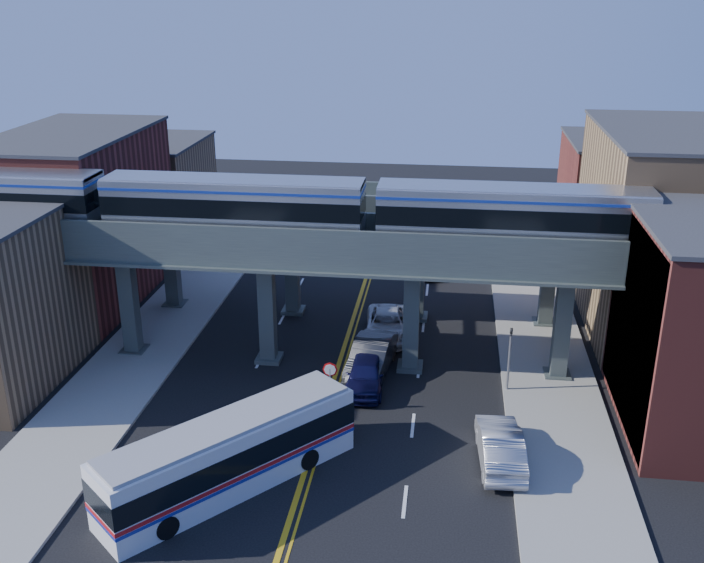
{
  "coord_description": "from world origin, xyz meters",
  "views": [
    {
      "loc": [
        5.78,
        -31.05,
        20.15
      ],
      "look_at": [
        0.78,
        7.77,
        5.11
      ],
      "focal_mm": 40.0,
      "sensor_mm": 36.0,
      "label": 1
    }
  ],
  "objects_px": {
    "car_lane_c": "(387,325)",
    "car_lane_d": "(432,262)",
    "traffic_signal": "(510,352)",
    "car_lane_b": "(371,357)",
    "stop_sign": "(330,378)",
    "car_lane_a": "(366,373)",
    "transit_bus": "(230,455)",
    "car_parked_curb": "(500,446)",
    "transit_train": "(234,204)"
  },
  "relations": [
    {
      "from": "car_lane_d",
      "to": "stop_sign",
      "type": "bearing_deg",
      "value": -102.62
    },
    {
      "from": "transit_train",
      "to": "car_lane_d",
      "type": "relative_size",
      "value": 8.69
    },
    {
      "from": "transit_train",
      "to": "car_lane_c",
      "type": "xyz_separation_m",
      "value": [
        7.91,
        4.05,
        -8.33
      ]
    },
    {
      "from": "car_lane_c",
      "to": "transit_bus",
      "type": "bearing_deg",
      "value": -111.87
    },
    {
      "from": "transit_bus",
      "to": "car_lane_b",
      "type": "distance_m",
      "value": 12.14
    },
    {
      "from": "car_lane_a",
      "to": "car_lane_c",
      "type": "bearing_deg",
      "value": 84.65
    },
    {
      "from": "transit_bus",
      "to": "car_lane_a",
      "type": "height_order",
      "value": "transit_bus"
    },
    {
      "from": "transit_bus",
      "to": "car_lane_c",
      "type": "distance_m",
      "value": 16.75
    },
    {
      "from": "traffic_signal",
      "to": "transit_bus",
      "type": "bearing_deg",
      "value": -140.9
    },
    {
      "from": "car_lane_c",
      "to": "car_parked_curb",
      "type": "relative_size",
      "value": 1.05
    },
    {
      "from": "car_lane_b",
      "to": "car_parked_curb",
      "type": "distance_m",
      "value": 10.3
    },
    {
      "from": "car_lane_a",
      "to": "car_lane_d",
      "type": "height_order",
      "value": "car_lane_a"
    },
    {
      "from": "transit_train",
      "to": "car_lane_a",
      "type": "distance_m",
      "value": 11.34
    },
    {
      "from": "stop_sign",
      "to": "car_parked_curb",
      "type": "height_order",
      "value": "stop_sign"
    },
    {
      "from": "transit_train",
      "to": "stop_sign",
      "type": "height_order",
      "value": "transit_train"
    },
    {
      "from": "car_lane_a",
      "to": "car_lane_b",
      "type": "relative_size",
      "value": 0.87
    },
    {
      "from": "transit_train",
      "to": "car_lane_d",
      "type": "xyz_separation_m",
      "value": [
        10.23,
        15.77,
        -8.38
      ]
    },
    {
      "from": "traffic_signal",
      "to": "car_lane_d",
      "type": "relative_size",
      "value": 0.83
    },
    {
      "from": "stop_sign",
      "to": "car_lane_b",
      "type": "xyz_separation_m",
      "value": [
        1.6,
        4.29,
        -0.84
      ]
    },
    {
      "from": "stop_sign",
      "to": "traffic_signal",
      "type": "bearing_deg",
      "value": 18.63
    },
    {
      "from": "transit_train",
      "to": "car_parked_curb",
      "type": "distance_m",
      "value": 18.42
    },
    {
      "from": "car_lane_a",
      "to": "car_lane_d",
      "type": "bearing_deg",
      "value": 80.55
    },
    {
      "from": "car_lane_a",
      "to": "car_lane_c",
      "type": "distance_m",
      "value": 6.55
    },
    {
      "from": "transit_train",
      "to": "stop_sign",
      "type": "distance_m",
      "value": 10.63
    },
    {
      "from": "car_lane_b",
      "to": "car_lane_c",
      "type": "bearing_deg",
      "value": 91.24
    },
    {
      "from": "transit_train",
      "to": "car_lane_a",
      "type": "xyz_separation_m",
      "value": [
        7.35,
        -2.48,
        -8.26
      ]
    },
    {
      "from": "transit_train",
      "to": "car_lane_b",
      "type": "height_order",
      "value": "transit_train"
    },
    {
      "from": "transit_train",
      "to": "car_lane_a",
      "type": "bearing_deg",
      "value": -18.66
    },
    {
      "from": "stop_sign",
      "to": "car_lane_d",
      "type": "height_order",
      "value": "stop_sign"
    },
    {
      "from": "traffic_signal",
      "to": "car_lane_b",
      "type": "bearing_deg",
      "value": 169.96
    },
    {
      "from": "transit_bus",
      "to": "car_parked_curb",
      "type": "distance_m",
      "value": 11.88
    },
    {
      "from": "car_lane_b",
      "to": "car_lane_d",
      "type": "xyz_separation_m",
      "value": [
        2.78,
        16.48,
        -0.21
      ]
    },
    {
      "from": "car_lane_c",
      "to": "car_lane_b",
      "type": "bearing_deg",
      "value": -99.08
    },
    {
      "from": "stop_sign",
      "to": "transit_bus",
      "type": "bearing_deg",
      "value": -115.12
    },
    {
      "from": "car_lane_a",
      "to": "car_lane_d",
      "type": "xyz_separation_m",
      "value": [
        2.88,
        18.26,
        -0.11
      ]
    },
    {
      "from": "stop_sign",
      "to": "car_lane_a",
      "type": "xyz_separation_m",
      "value": [
        1.5,
        2.52,
        -0.93
      ]
    },
    {
      "from": "transit_bus",
      "to": "car_lane_c",
      "type": "height_order",
      "value": "transit_bus"
    },
    {
      "from": "car_lane_a",
      "to": "car_parked_curb",
      "type": "relative_size",
      "value": 0.93
    },
    {
      "from": "car_lane_c",
      "to": "car_lane_d",
      "type": "height_order",
      "value": "car_lane_c"
    },
    {
      "from": "car_lane_b",
      "to": "transit_train",
      "type": "bearing_deg",
      "value": -178.65
    },
    {
      "from": "stop_sign",
      "to": "car_lane_a",
      "type": "relative_size",
      "value": 0.54
    },
    {
      "from": "car_lane_b",
      "to": "car_parked_curb",
      "type": "bearing_deg",
      "value": -43.33
    },
    {
      "from": "car_lane_c",
      "to": "stop_sign",
      "type": "bearing_deg",
      "value": -106.35
    },
    {
      "from": "car_lane_b",
      "to": "transit_bus",
      "type": "bearing_deg",
      "value": -106.56
    },
    {
      "from": "transit_train",
      "to": "car_lane_a",
      "type": "relative_size",
      "value": 8.81
    },
    {
      "from": "traffic_signal",
      "to": "car_lane_d",
      "type": "xyz_separation_m",
      "value": [
        -4.52,
        17.77,
        -1.58
      ]
    },
    {
      "from": "transit_train",
      "to": "stop_sign",
      "type": "xyz_separation_m",
      "value": [
        5.85,
        -5.0,
        -7.33
      ]
    },
    {
      "from": "transit_bus",
      "to": "car_lane_b",
      "type": "height_order",
      "value": "transit_bus"
    },
    {
      "from": "car_lane_d",
      "to": "car_parked_curb",
      "type": "xyz_separation_m",
      "value": [
        3.82,
        -24.38,
        0.14
      ]
    },
    {
      "from": "car_lane_a",
      "to": "car_lane_c",
      "type": "height_order",
      "value": "car_lane_a"
    }
  ]
}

